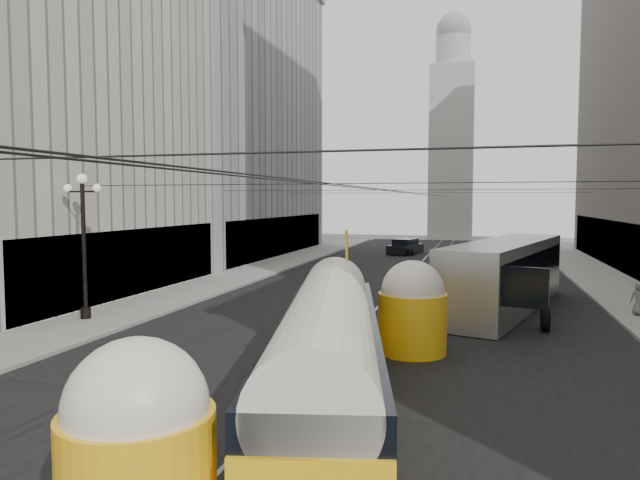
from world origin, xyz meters
The scene contains 14 objects.
road centered at (0.00, 32.50, 0.00)m, with size 20.00×85.00×0.02m, color black.
sidewalk_left centered at (-12.00, 36.00, 0.07)m, with size 4.00×72.00×0.15m, color gray.
sidewalk_right centered at (12.00, 36.00, 0.07)m, with size 4.00×72.00×0.15m, color gray.
rail_left centered at (-0.75, 32.50, 0.00)m, with size 0.12×85.00×0.04m, color gray.
rail_right centered at (0.75, 32.50, 0.00)m, with size 0.12×85.00×0.04m, color gray.
building_left_far centered at (-19.99, 48.00, 14.31)m, with size 12.60×28.60×28.60m.
distant_tower centered at (0.00, 80.00, 14.97)m, with size 6.00×6.00×31.36m.
lamppost_left_mid centered at (-12.60, 18.00, 3.74)m, with size 1.86×0.44×6.37m.
catenary centered at (0.12, 31.49, 5.88)m, with size 25.00×72.00×0.23m.
streetcar centered at (0.50, 10.53, 1.62)m, with size 5.19×14.93×3.33m.
city_bus centered at (5.37, 25.97, 1.85)m, with size 6.37×13.78×3.38m.
sedan_white_far centered at (5.09, 44.51, 0.69)m, with size 3.36×5.21×1.53m.
sedan_dark_far centered at (-3.06, 53.81, 0.70)m, with size 3.28×5.22×1.53m.
pedestrian_sidewalk_right centered at (11.15, 25.46, 0.91)m, with size 0.74×0.46×1.52m, color slate.
Camera 1 is at (4.14, -3.13, 5.37)m, focal length 32.00 mm.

